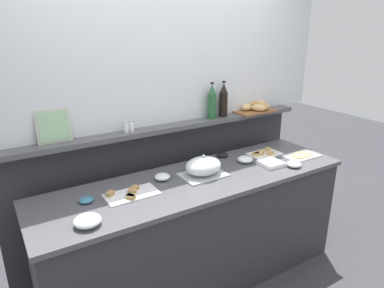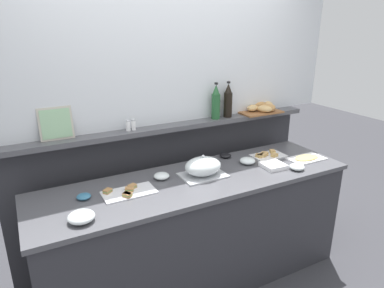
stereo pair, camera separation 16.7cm
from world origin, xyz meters
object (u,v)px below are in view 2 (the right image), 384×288
Objects in this scene: sandwich_platter_side at (267,155)px; bread_basket at (263,108)px; pepper_shaker at (134,125)px; glass_bowl_medium at (81,217)px; sandwich_platter_rear at (128,192)px; serving_cloche at (203,167)px; wine_bottle_dark at (228,101)px; condiment_bowl_teal at (84,196)px; glass_bowl_extra at (162,176)px; wine_bottle_green at (216,103)px; glass_bowl_small at (297,167)px; napkin_stack at (273,166)px; cold_cuts_platter at (306,158)px; salt_shaker at (128,125)px; framed_picture at (56,124)px; condiment_bowl_red at (225,155)px; glass_bowl_large at (247,161)px.

sandwich_platter_side is 0.70× the size of bread_basket.
glass_bowl_medium is at bearing -130.64° from pepper_shaker.
glass_bowl_medium is (-0.35, -0.21, 0.02)m from sandwich_platter_rear.
wine_bottle_dark is (0.49, 0.42, 0.37)m from serving_cloche.
condiment_bowl_teal is at bearing 76.09° from glass_bowl_medium.
wine_bottle_green is at bearing 25.86° from glass_bowl_extra.
glass_bowl_small is at bearing -71.36° from wine_bottle_dark.
glass_bowl_small is (1.31, -0.23, 0.01)m from sandwich_platter_rear.
sandwich_platter_side is 1.69× the size of napkin_stack.
cold_cuts_platter is 0.92× the size of serving_cloche.
glass_bowl_extra is (0.64, 0.32, -0.01)m from glass_bowl_medium.
glass_bowl_extra is 0.37× the size of wine_bottle_green.
condiment_bowl_teal is at bearing -140.16° from salt_shaker.
sandwich_platter_side is 1.22× the size of framed_picture.
wine_bottle_dark is at bearing 24.34° from glass_bowl_medium.
bread_basket is at bearing 11.78° from condiment_bowl_teal.
serving_cloche reaches higher than napkin_stack.
sandwich_platter_side is 0.92× the size of cold_cuts_platter.
glass_bowl_large is at bearing -67.83° from condiment_bowl_red.
condiment_bowl_teal is at bearing 173.06° from napkin_stack.
napkin_stack is (0.13, -0.16, -0.01)m from glass_bowl_large.
pepper_shaker reaches higher than bread_basket.
sandwich_platter_side is 2.21× the size of glass_bowl_large.
napkin_stack is (-0.14, 0.12, -0.00)m from glass_bowl_small.
pepper_shaker is (-0.75, 0.18, 0.33)m from condiment_bowl_red.
serving_cloche reaches higher than glass_bowl_small.
condiment_bowl_teal is 0.30× the size of wine_bottle_green.
wine_bottle_green reaches higher than salt_shaker.
glass_bowl_large is 0.57m from wine_bottle_green.
salt_shaker is (-0.79, 0.00, -0.10)m from wine_bottle_green.
sandwich_platter_rear is 0.59m from pepper_shaker.
cold_cuts_platter is at bearing -42.33° from wine_bottle_green.
glass_bowl_medium is at bearing -128.33° from salt_shaker.
wine_bottle_dark is 1.35× the size of framed_picture.
wine_bottle_green is at bearing -1.89° from framed_picture.
sandwich_platter_rear is 0.99m from condiment_bowl_red.
condiment_bowl_teal is at bearing -142.79° from pepper_shaker.
wine_bottle_dark is 0.77× the size of bread_basket.
wine_bottle_dark is at bearing 83.24° from glass_bowl_large.
serving_cloche is 0.32m from glass_bowl_extra.
cold_cuts_platter is 2.68× the size of glass_bowl_extra.
glass_bowl_medium is 1.97m from bread_basket.
sandwich_platter_side is at bearing -0.51° from glass_bowl_extra.
condiment_bowl_teal is at bearing -171.19° from condiment_bowl_red.
glass_bowl_large is 1.39× the size of condiment_bowl_teal.
bread_basket is at bearing 25.38° from serving_cloche.
condiment_bowl_red is 1.06× the size of condiment_bowl_teal.
cold_cuts_platter is at bearing -9.80° from glass_bowl_extra.
wine_bottle_dark is at bearing 130.42° from cold_cuts_platter.
serving_cloche is 3.44× the size of condiment_bowl_red.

